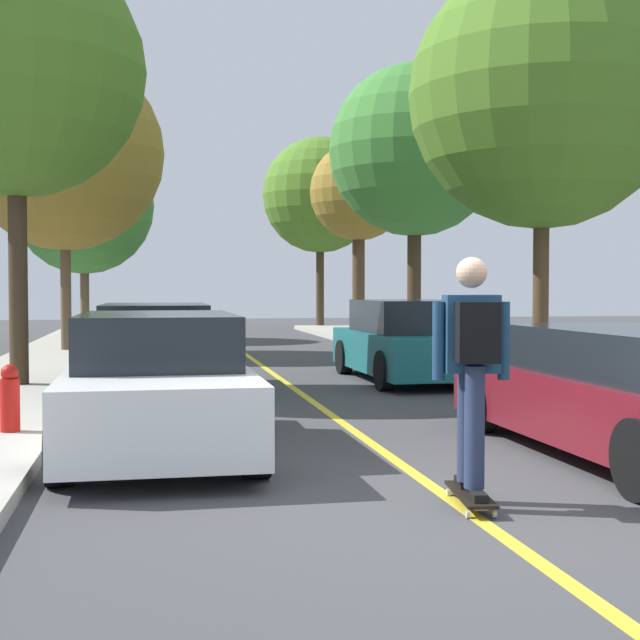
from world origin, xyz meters
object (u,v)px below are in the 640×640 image
object	(u,v)px
parked_car_left_near	(155,347)
street_tree_left_near	(64,152)
street_tree_right_near	(415,151)
street_tree_right_farthest	(320,195)
parked_car_right_nearest	(626,393)
parked_car_left_nearest	(157,384)
street_tree_right_far	(359,193)
fire_hydrant	(10,398)
skateboard	(470,495)
street_tree_left_far	(84,205)
parked_car_right_near	(411,342)
street_tree_right_nearest	(543,95)
street_tree_left_nearest	(16,69)
skateboarder	(472,359)

from	to	relation	value
parked_car_left_near	street_tree_left_near	world-z (taller)	street_tree_left_near
street_tree_right_near	street_tree_right_farthest	bearing A→B (deg)	90.00
parked_car_right_nearest	street_tree_left_near	xyz separation A→B (m)	(-6.46, 14.27, 4.23)
parked_car_left_nearest	street_tree_left_near	world-z (taller)	street_tree_left_near
street_tree_left_near	street_tree_right_far	size ratio (longest dim) A/B	1.16
fire_hydrant	skateboard	xyz separation A→B (m)	(3.77, -3.34, -0.40)
parked_car_right_nearest	street_tree_left_far	bearing A→B (deg)	107.57
parked_car_left_near	street_tree_right_near	xyz separation A→B (m)	(6.46, 7.01, 4.39)
street_tree_right_far	street_tree_left_far	bearing A→B (deg)	176.50
parked_car_right_near	street_tree_right_nearest	world-z (taller)	street_tree_right_nearest
parked_car_left_nearest	street_tree_right_nearest	xyz separation A→B (m)	(6.46, 5.17, 4.20)
street_tree_right_far	street_tree_right_farthest	world-z (taller)	street_tree_right_farthest
parked_car_right_near	street_tree_left_nearest	xyz separation A→B (m)	(-6.46, -0.64, 4.29)
street_tree_left_near	skateboarder	distance (m)	16.82
street_tree_right_near	skateboard	world-z (taller)	street_tree_right_near
parked_car_left_near	fire_hydrant	size ratio (longest dim) A/B	6.57
parked_car_left_near	skateboarder	bearing A→B (deg)	-74.74
parked_car_right_near	street_tree_left_far	bearing A→B (deg)	116.00
parked_car_right_nearest	street_tree_left_nearest	bearing A→B (deg)	134.75
parked_car_left_near	parked_car_right_near	bearing A→B (deg)	5.04
street_tree_right_nearest	street_tree_right_far	world-z (taller)	street_tree_right_nearest
street_tree_right_nearest	street_tree_right_far	xyz separation A→B (m)	(0.00, 13.51, -0.24)
parked_car_left_near	skateboarder	size ratio (longest dim) A/B	2.62
parked_car_left_nearest	street_tree_right_farthest	distance (m)	26.46
parked_car_left_near	street_tree_left_far	size ratio (longest dim) A/B	0.75
parked_car_right_near	fire_hydrant	xyz separation A→B (m)	(-5.90, -5.34, -0.19)
parked_car_left_near	street_tree_right_nearest	xyz separation A→B (m)	(6.46, -0.40, 4.21)
parked_car_right_near	street_tree_right_farthest	distance (m)	19.93
street_tree_left_nearest	street_tree_right_farthest	size ratio (longest dim) A/B	0.93
parked_car_right_near	skateboard	world-z (taller)	parked_car_right_near
parked_car_left_nearest	skateboarder	world-z (taller)	skateboarder
parked_car_left_nearest	street_tree_right_farthest	bearing A→B (deg)	75.64
parked_car_right_near	street_tree_right_far	size ratio (longest dim) A/B	0.70
parked_car_right_near	street_tree_left_far	world-z (taller)	street_tree_left_far
street_tree_left_far	street_tree_right_far	world-z (taller)	street_tree_left_far
street_tree_right_near	street_tree_right_far	distance (m)	6.12
street_tree_left_far	street_tree_right_nearest	size ratio (longest dim) A/B	0.88
street_tree_left_near	skateboard	size ratio (longest dim) A/B	8.21
street_tree_right_near	street_tree_right_far	xyz separation A→B (m)	(0.00, 6.10, -0.42)
street_tree_left_far	skateboarder	xyz separation A→B (m)	(4.33, -21.96, -3.05)
fire_hydrant	parked_car_right_nearest	bearing A→B (deg)	-17.16
skateboard	parked_car_left_nearest	bearing A→B (deg)	129.90
parked_car_right_nearest	street_tree_right_far	distance (m)	20.39
street_tree_left_nearest	street_tree_left_near	bearing A→B (deg)	90.00
parked_car_right_near	skateboarder	bearing A→B (deg)	-103.74
parked_car_left_near	parked_car_right_near	xyz separation A→B (m)	(4.40, 0.39, 0.01)
parked_car_right_nearest	street_tree_left_far	size ratio (longest dim) A/B	0.77
parked_car_right_nearest	skateboard	world-z (taller)	parked_car_right_nearest
parked_car_right_near	parked_car_left_nearest	bearing A→B (deg)	-126.46
parked_car_right_nearest	street_tree_left_nearest	world-z (taller)	street_tree_left_nearest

